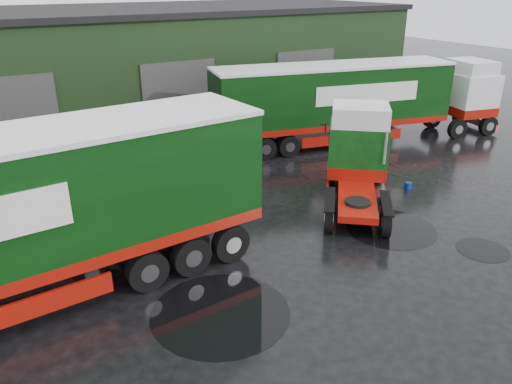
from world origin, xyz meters
TOP-DOWN VIEW (x-y plane):
  - ground at (0.00, 0.00)m, footprint 100.00×100.00m
  - warehouse at (2.00, 20.00)m, footprint 32.40×12.40m
  - hero_tractor at (3.90, 2.51)m, footprint 5.59×5.97m
  - lorry_right at (8.00, 9.00)m, footprint 15.69×6.21m
  - wash_bucket at (6.99, 2.81)m, footprint 0.36×0.36m
  - tree_back_b at (10.00, 30.00)m, footprint 4.40×4.40m
  - puddle_0 at (-3.27, -0.47)m, footprint 3.58×3.58m
  - puddle_1 at (3.87, 0.64)m, footprint 3.05×3.05m
  - puddle_3 at (5.27, -1.92)m, footprint 1.61×1.61m

SIDE VIEW (x-z plane):
  - ground at x=0.00m, z-range 0.00..0.00m
  - puddle_0 at x=-3.27m, z-range 0.00..0.01m
  - puddle_1 at x=3.87m, z-range 0.00..0.01m
  - puddle_3 at x=5.27m, z-range 0.00..0.01m
  - wash_bucket at x=6.99m, z-range 0.00..0.27m
  - hero_tractor at x=3.90m, z-range 0.00..3.58m
  - lorry_right at x=8.00m, z-range 0.00..4.07m
  - warehouse at x=2.00m, z-range 0.01..6.31m
  - tree_back_b at x=10.00m, z-range 0.00..7.50m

